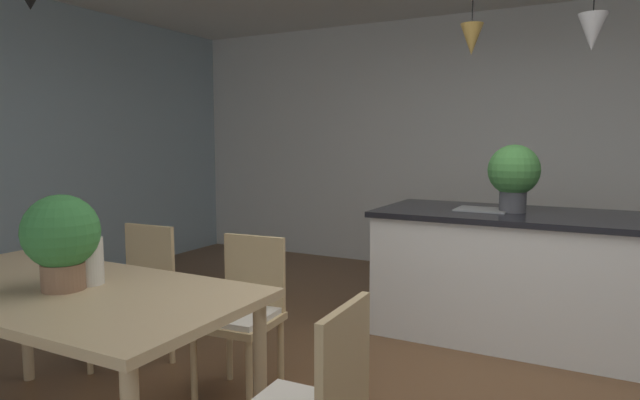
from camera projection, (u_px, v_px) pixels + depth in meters
wall_back_kitchen at (539, 145)px, 5.39m from camera, size 10.00×0.12×2.70m
dining_table at (60, 302)px, 2.42m from camera, size 1.81×0.89×0.76m
chair_far_right at (243, 311)px, 2.97m from camera, size 0.43×0.43×0.87m
chair_far_left at (136, 291)px, 3.35m from camera, size 0.42×0.42×0.87m
kitchen_island at (519, 274)px, 3.83m from camera, size 1.97×0.95×0.91m
pendant_over_island_main at (472, 39)px, 3.83m from camera, size 0.16×0.16×0.70m
pendant_over_island_aux at (592, 32)px, 3.47m from camera, size 0.18×0.18×0.73m
potted_plant_on_island at (514, 173)px, 3.78m from camera, size 0.36×0.36×0.47m
potted_plant_on_table at (61, 236)px, 2.33m from camera, size 0.32×0.32×0.42m
vase_on_dining_table at (90, 261)px, 2.44m from camera, size 0.12×0.12×0.21m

